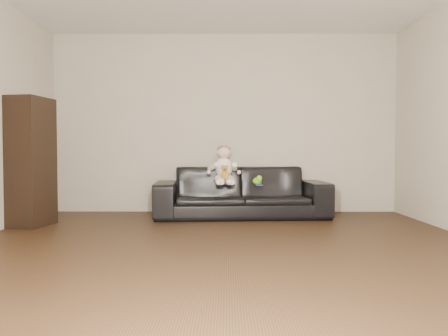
{
  "coord_description": "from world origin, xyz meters",
  "views": [
    {
      "loc": [
        0.03,
        -3.66,
        0.87
      ],
      "look_at": [
        -0.0,
        2.14,
        0.66
      ],
      "focal_mm": 35.0,
      "sensor_mm": 36.0,
      "label": 1
    }
  ],
  "objects_px": {
    "teddy_bear": "(225,173)",
    "toy_blue_disc": "(259,185)",
    "sofa": "(241,192)",
    "cabinet": "(31,162)",
    "baby": "(224,167)",
    "toy_rattle": "(259,182)",
    "toy_green": "(257,181)"
  },
  "relations": [
    {
      "from": "baby",
      "to": "toy_green",
      "type": "bearing_deg",
      "value": -22.55
    },
    {
      "from": "cabinet",
      "to": "toy_blue_disc",
      "type": "bearing_deg",
      "value": 19.28
    },
    {
      "from": "baby",
      "to": "teddy_bear",
      "type": "height_order",
      "value": "baby"
    },
    {
      "from": "cabinet",
      "to": "baby",
      "type": "relative_size",
      "value": 2.89
    },
    {
      "from": "baby",
      "to": "toy_green",
      "type": "height_order",
      "value": "baby"
    },
    {
      "from": "toy_rattle",
      "to": "teddy_bear",
      "type": "bearing_deg",
      "value": -157.86
    },
    {
      "from": "cabinet",
      "to": "toy_blue_disc",
      "type": "distance_m",
      "value": 2.8
    },
    {
      "from": "teddy_bear",
      "to": "toy_blue_disc",
      "type": "distance_m",
      "value": 0.47
    },
    {
      "from": "cabinet",
      "to": "toy_rattle",
      "type": "relative_size",
      "value": 21.39
    },
    {
      "from": "sofa",
      "to": "teddy_bear",
      "type": "xyz_separation_m",
      "value": [
        -0.22,
        -0.28,
        0.27
      ]
    },
    {
      "from": "teddy_bear",
      "to": "toy_green",
      "type": "height_order",
      "value": "teddy_bear"
    },
    {
      "from": "teddy_bear",
      "to": "toy_green",
      "type": "bearing_deg",
      "value": -16.25
    },
    {
      "from": "cabinet",
      "to": "toy_rattle",
      "type": "xyz_separation_m",
      "value": [
        2.76,
        0.67,
        -0.28
      ]
    },
    {
      "from": "sofa",
      "to": "baby",
      "type": "height_order",
      "value": "baby"
    },
    {
      "from": "baby",
      "to": "toy_rattle",
      "type": "bearing_deg",
      "value": -14.5
    },
    {
      "from": "sofa",
      "to": "toy_rattle",
      "type": "height_order",
      "value": "sofa"
    },
    {
      "from": "sofa",
      "to": "baby",
      "type": "xyz_separation_m",
      "value": [
        -0.23,
        -0.13,
        0.34
      ]
    },
    {
      "from": "teddy_bear",
      "to": "toy_green",
      "type": "xyz_separation_m",
      "value": [
        0.43,
        0.12,
        -0.11
      ]
    },
    {
      "from": "teddy_bear",
      "to": "toy_rattle",
      "type": "height_order",
      "value": "teddy_bear"
    },
    {
      "from": "sofa",
      "to": "toy_blue_disc",
      "type": "relative_size",
      "value": 25.09
    },
    {
      "from": "toy_blue_disc",
      "to": "toy_rattle",
      "type": "bearing_deg",
      "value": 84.74
    },
    {
      "from": "teddy_bear",
      "to": "toy_blue_disc",
      "type": "xyz_separation_m",
      "value": [
        0.45,
        0.01,
        -0.16
      ]
    },
    {
      "from": "sofa",
      "to": "baby",
      "type": "distance_m",
      "value": 0.43
    },
    {
      "from": "cabinet",
      "to": "teddy_bear",
      "type": "height_order",
      "value": "cabinet"
    },
    {
      "from": "toy_blue_disc",
      "to": "teddy_bear",
      "type": "bearing_deg",
      "value": -178.61
    },
    {
      "from": "sofa",
      "to": "cabinet",
      "type": "bearing_deg",
      "value": -166.97
    },
    {
      "from": "cabinet",
      "to": "teddy_bear",
      "type": "xyz_separation_m",
      "value": [
        2.3,
        0.48,
        -0.15
      ]
    },
    {
      "from": "toy_green",
      "to": "toy_blue_disc",
      "type": "height_order",
      "value": "toy_green"
    },
    {
      "from": "cabinet",
      "to": "teddy_bear",
      "type": "bearing_deg",
      "value": 20.94
    },
    {
      "from": "cabinet",
      "to": "toy_rattle",
      "type": "height_order",
      "value": "cabinet"
    },
    {
      "from": "baby",
      "to": "toy_rattle",
      "type": "xyz_separation_m",
      "value": [
        0.47,
        0.03,
        -0.2
      ]
    },
    {
      "from": "baby",
      "to": "toy_blue_disc",
      "type": "bearing_deg",
      "value": -36.03
    }
  ]
}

